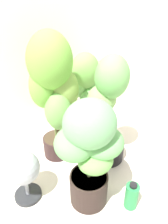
# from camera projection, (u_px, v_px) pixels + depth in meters

# --- Properties ---
(ground_plane) EXTENTS (8.00, 8.00, 0.00)m
(ground_plane) POSITION_uv_depth(u_px,v_px,m) (115.00, 170.00, 1.69)
(ground_plane) COLOR silver
(ground_plane) RESTS_ON ground
(mylar_back_wall) EXTENTS (3.20, 0.01, 2.00)m
(mylar_back_wall) POSITION_uv_depth(u_px,v_px,m) (66.00, 13.00, 1.80)
(mylar_back_wall) COLOR silver
(mylar_back_wall) RESTS_ON ground
(potted_plant_center) EXTENTS (0.36, 0.35, 0.85)m
(potted_plant_center) POSITION_uv_depth(u_px,v_px,m) (108.00, 107.00, 1.56)
(potted_plant_center) COLOR black
(potted_plant_center) RESTS_ON ground
(potted_plant_back_center) EXTENTS (0.34, 0.29, 0.76)m
(potted_plant_back_center) POSITION_uv_depth(u_px,v_px,m) (85.00, 88.00, 1.87)
(potted_plant_back_center) COLOR slate
(potted_plant_back_center) RESTS_ON ground
(potted_plant_back_left) EXTENTS (0.41, 0.41, 1.00)m
(potted_plant_back_left) POSITION_uv_depth(u_px,v_px,m) (53.00, 87.00, 1.52)
(potted_plant_back_left) COLOR #322020
(potted_plant_back_left) RESTS_ON ground
(potted_plant_front_left) EXTENTS (0.49, 0.39, 0.75)m
(potted_plant_front_left) POSITION_uv_depth(u_px,v_px,m) (90.00, 149.00, 1.24)
(potted_plant_front_left) COLOR #2E221D
(potted_plant_front_left) RESTS_ON ground
(floor_fan) EXTENTS (0.26, 0.26, 0.37)m
(floor_fan) POSITION_uv_depth(u_px,v_px,m) (23.00, 170.00, 1.36)
(floor_fan) COLOR #25272B
(floor_fan) RESTS_ON ground
(nutrient_bottle) EXTENTS (0.08, 0.08, 0.20)m
(nutrient_bottle) POSITION_uv_depth(u_px,v_px,m) (132.00, 196.00, 1.38)
(nutrient_bottle) COLOR #289147
(nutrient_bottle) RESTS_ON ground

